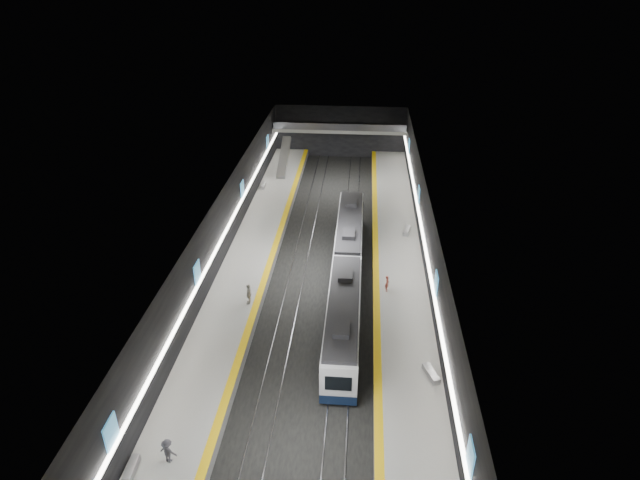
# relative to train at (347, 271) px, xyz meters

# --- Properties ---
(ground) EXTENTS (70.00, 70.00, 0.00)m
(ground) POSITION_rel_train_xyz_m (-2.50, 2.62, -2.20)
(ground) COLOR black
(ground) RESTS_ON ground
(ceiling) EXTENTS (20.00, 70.00, 0.04)m
(ceiling) POSITION_rel_train_xyz_m (-2.50, 2.62, 5.80)
(ceiling) COLOR beige
(ceiling) RESTS_ON wall_left
(wall_left) EXTENTS (0.04, 70.00, 8.00)m
(wall_left) POSITION_rel_train_xyz_m (-12.50, 2.62, 1.80)
(wall_left) COLOR black
(wall_left) RESTS_ON ground
(wall_right) EXTENTS (0.04, 70.00, 8.00)m
(wall_right) POSITION_rel_train_xyz_m (7.50, 2.62, 1.80)
(wall_right) COLOR black
(wall_right) RESTS_ON ground
(wall_back) EXTENTS (20.00, 0.04, 8.00)m
(wall_back) POSITION_rel_train_xyz_m (-2.50, 37.62, 1.80)
(wall_back) COLOR black
(wall_back) RESTS_ON ground
(platform_left) EXTENTS (5.00, 70.00, 1.00)m
(platform_left) POSITION_rel_train_xyz_m (-10.00, 2.62, -1.70)
(platform_left) COLOR slate
(platform_left) RESTS_ON ground
(tile_surface_left) EXTENTS (5.00, 70.00, 0.02)m
(tile_surface_left) POSITION_rel_train_xyz_m (-10.00, 2.62, -1.19)
(tile_surface_left) COLOR #A09F9B
(tile_surface_left) RESTS_ON platform_left
(tactile_strip_left) EXTENTS (0.60, 70.00, 0.02)m
(tactile_strip_left) POSITION_rel_train_xyz_m (-7.80, 2.62, -1.18)
(tactile_strip_left) COLOR yellow
(tactile_strip_left) RESTS_ON platform_left
(platform_right) EXTENTS (5.00, 70.00, 1.00)m
(platform_right) POSITION_rel_train_xyz_m (5.00, 2.62, -1.70)
(platform_right) COLOR slate
(platform_right) RESTS_ON ground
(tile_surface_right) EXTENTS (5.00, 70.00, 0.02)m
(tile_surface_right) POSITION_rel_train_xyz_m (5.00, 2.62, -1.19)
(tile_surface_right) COLOR #A09F9B
(tile_surface_right) RESTS_ON platform_right
(tactile_strip_right) EXTENTS (0.60, 70.00, 0.02)m
(tactile_strip_right) POSITION_rel_train_xyz_m (2.80, 2.62, -1.18)
(tactile_strip_right) COLOR yellow
(tactile_strip_right) RESTS_ON platform_right
(rails) EXTENTS (6.52, 70.00, 0.12)m
(rails) POSITION_rel_train_xyz_m (-2.50, 2.62, -2.14)
(rails) COLOR gray
(rails) RESTS_ON ground
(train) EXTENTS (2.69, 30.04, 3.60)m
(train) POSITION_rel_train_xyz_m (0.00, 0.00, 0.00)
(train) COLOR #0E1B35
(train) RESTS_ON ground
(ad_posters) EXTENTS (19.94, 53.50, 2.20)m
(ad_posters) POSITION_rel_train_xyz_m (-2.50, 3.62, 2.30)
(ad_posters) COLOR #469BD3
(ad_posters) RESTS_ON wall_left
(cove_light_left) EXTENTS (0.25, 68.60, 0.12)m
(cove_light_left) POSITION_rel_train_xyz_m (-12.30, 2.62, 1.60)
(cove_light_left) COLOR white
(cove_light_left) RESTS_ON wall_left
(cove_light_right) EXTENTS (0.25, 68.60, 0.12)m
(cove_light_right) POSITION_rel_train_xyz_m (7.30, 2.62, 1.60)
(cove_light_right) COLOR white
(cove_light_right) RESTS_ON wall_right
(mezzanine_bridge) EXTENTS (20.00, 3.00, 1.50)m
(mezzanine_bridge) POSITION_rel_train_xyz_m (-2.50, 35.55, 2.84)
(mezzanine_bridge) COLOR gray
(mezzanine_bridge) RESTS_ON wall_left
(escalator) EXTENTS (1.20, 7.50, 3.92)m
(escalator) POSITION_rel_train_xyz_m (-10.00, 28.62, 0.70)
(escalator) COLOR #99999E
(escalator) RESTS_ON platform_left
(bench_left_near) EXTENTS (0.61, 1.84, 0.44)m
(bench_left_near) POSITION_rel_train_xyz_m (-12.00, -21.97, -0.97)
(bench_left_near) COLOR #99999E
(bench_left_near) RESTS_ON platform_left
(bench_left_far) EXTENTS (0.54, 1.91, 0.47)m
(bench_left_far) POSITION_rel_train_xyz_m (-11.91, 22.06, -0.96)
(bench_left_far) COLOR #99999E
(bench_left_far) RESTS_ON platform_left
(bench_right_near) EXTENTS (1.21, 2.05, 0.49)m
(bench_right_near) POSITION_rel_train_xyz_m (6.66, -12.27, -0.95)
(bench_right_near) COLOR #99999E
(bench_right_near) RESTS_ON platform_right
(bench_right_far) EXTENTS (0.96, 2.06, 0.48)m
(bench_right_far) POSITION_rel_train_xyz_m (6.23, 10.52, -0.95)
(bench_right_far) COLOR #99999E
(bench_right_far) RESTS_ON platform_right
(passenger_right_a) EXTENTS (0.43, 0.60, 1.55)m
(passenger_right_a) POSITION_rel_train_xyz_m (3.74, -1.22, -0.42)
(passenger_right_a) COLOR #B34F43
(passenger_right_a) RESTS_ON platform_right
(passenger_left_a) EXTENTS (0.48, 1.15, 1.96)m
(passenger_left_a) POSITION_rel_train_xyz_m (-8.43, -4.23, -0.22)
(passenger_left_a) COLOR beige
(passenger_left_a) RESTS_ON platform_left
(passenger_left_b) EXTENTS (1.23, 0.88, 1.72)m
(passenger_left_b) POSITION_rel_train_xyz_m (-10.00, -21.07, -0.34)
(passenger_left_b) COLOR #424149
(passenger_left_b) RESTS_ON platform_left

